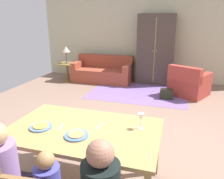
% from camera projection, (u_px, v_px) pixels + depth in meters
% --- Properties ---
extents(ground_plane, '(7.19, 6.42, 0.02)m').
position_uv_depth(ground_plane, '(122.00, 118.00, 4.49)').
color(ground_plane, '#856958').
extents(back_wall, '(7.19, 0.10, 2.70)m').
position_uv_depth(back_wall, '(147.00, 38.00, 7.05)').
color(back_wall, beige).
rests_on(back_wall, ground_plane).
extents(dining_table, '(1.70, 1.04, 0.76)m').
position_uv_depth(dining_table, '(84.00, 134.00, 2.47)').
color(dining_table, '#A9884C').
rests_on(dining_table, ground_plane).
extents(plate_near_man, '(0.25, 0.25, 0.02)m').
position_uv_depth(plate_near_man, '(41.00, 127.00, 2.46)').
color(plate_near_man, '#5879A1').
rests_on(plate_near_man, dining_table).
extents(pizza_near_man, '(0.17, 0.17, 0.01)m').
position_uv_depth(pizza_near_man, '(41.00, 126.00, 2.46)').
color(pizza_near_man, gold).
rests_on(pizza_near_man, plate_near_man).
extents(plate_near_child, '(0.25, 0.25, 0.02)m').
position_uv_depth(plate_near_child, '(76.00, 136.00, 2.28)').
color(plate_near_child, '#4C70A9').
rests_on(plate_near_child, dining_table).
extents(pizza_near_child, '(0.17, 0.17, 0.01)m').
position_uv_depth(pizza_near_child, '(76.00, 134.00, 2.27)').
color(pizza_near_child, '#E49350').
rests_on(pizza_near_child, plate_near_child).
extents(wine_glass, '(0.07, 0.07, 0.19)m').
position_uv_depth(wine_glass, '(141.00, 118.00, 2.40)').
color(wine_glass, silver).
rests_on(wine_glass, dining_table).
extents(fork, '(0.05, 0.15, 0.01)m').
position_uv_depth(fork, '(61.00, 127.00, 2.47)').
color(fork, silver).
rests_on(fork, dining_table).
extents(knife, '(0.03, 0.17, 0.01)m').
position_uv_depth(knife, '(99.00, 126.00, 2.49)').
color(knife, silver).
rests_on(knife, dining_table).
extents(area_rug, '(2.60, 1.80, 0.01)m').
position_uv_depth(area_rug, '(138.00, 92.00, 6.05)').
color(area_rug, '#785BA0').
rests_on(area_rug, ground_plane).
extents(couch, '(1.87, 0.86, 0.82)m').
position_uv_depth(couch, '(103.00, 72.00, 7.10)').
color(couch, '#98422D').
rests_on(couch, ground_plane).
extents(armchair, '(1.15, 1.16, 0.82)m').
position_uv_depth(armchair, '(189.00, 84.00, 5.74)').
color(armchair, '#9F362D').
rests_on(armchair, ground_plane).
extents(armoire, '(1.10, 0.59, 2.10)m').
position_uv_depth(armoire, '(156.00, 50.00, 6.69)').
color(armoire, '#473A31').
rests_on(armoire, ground_plane).
extents(side_table, '(0.56, 0.56, 0.58)m').
position_uv_depth(side_table, '(67.00, 69.00, 7.16)').
color(side_table, olive).
rests_on(side_table, ground_plane).
extents(table_lamp, '(0.26, 0.26, 0.54)m').
position_uv_depth(table_lamp, '(66.00, 50.00, 6.97)').
color(table_lamp, '#494D44').
rests_on(table_lamp, side_table).
extents(handbag, '(0.32, 0.16, 0.26)m').
position_uv_depth(handbag, '(167.00, 94.00, 5.53)').
color(handbag, black).
rests_on(handbag, ground_plane).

